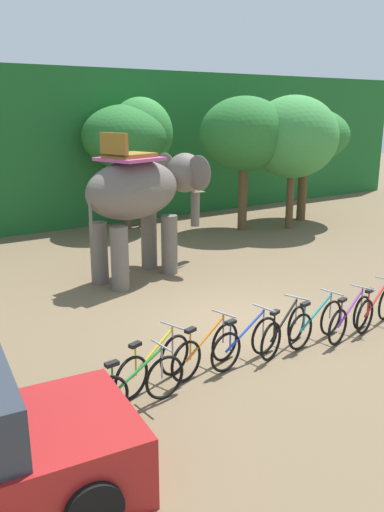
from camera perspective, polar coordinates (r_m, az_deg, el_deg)
ground_plane at (r=11.13m, az=5.60°, el=-7.14°), size 80.00×80.00×0.00m
foliage_hedge at (r=22.45m, az=-16.79°, el=11.44°), size 36.00×6.00×5.79m
tree_center_right at (r=19.37m, az=-7.31°, el=12.75°), size 3.12×3.12×4.49m
tree_center_left at (r=19.59m, az=-5.61°, el=13.11°), size 2.34×2.34×4.76m
tree_far_right at (r=19.13m, az=5.74°, el=13.08°), size 3.19×3.19×4.78m
tree_left at (r=19.57m, az=10.99°, el=12.61°), size 3.23×3.23×4.82m
tree_right at (r=21.24m, az=12.27°, el=12.72°), size 3.38×3.38×4.42m
elephant at (r=13.66m, az=-5.36°, el=6.77°), size 4.24×2.64×3.78m
bike_green at (r=7.94m, az=-6.06°, el=-13.96°), size 1.71×0.52×0.92m
bike_yellow at (r=8.52m, az=-4.20°, el=-11.74°), size 1.65×0.66×0.92m
bike_orange at (r=8.97m, az=1.55°, el=-10.20°), size 1.67×0.60×0.92m
bike_blue at (r=9.29m, az=5.90°, el=-9.35°), size 1.70×0.52×0.92m
bike_black at (r=9.83m, az=10.04°, el=-8.06°), size 1.63×0.71×0.92m
bike_teal at (r=10.29m, az=13.41°, el=-7.15°), size 1.70×0.52×0.92m
bike_purple at (r=10.69m, az=16.89°, el=-6.52°), size 1.67×0.59×0.92m
bike_red at (r=11.35m, az=19.44°, el=-5.44°), size 1.67×0.59×0.92m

